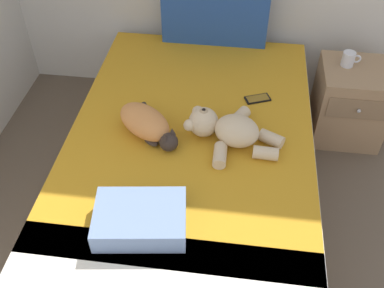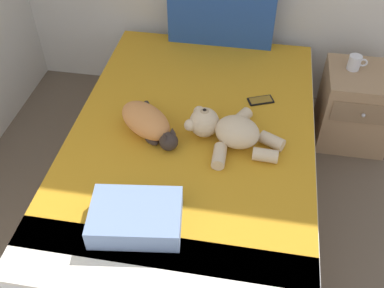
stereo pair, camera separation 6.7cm
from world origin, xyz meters
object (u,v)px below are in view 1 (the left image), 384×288
cat (147,124)px  nightstand (350,103)px  mug (349,59)px  patterned_cushion (215,7)px  throw_pillow (140,219)px  cell_phone (258,99)px  bed (191,163)px  teddy_bear (227,129)px

cat → nightstand: size_ratio=0.76×
cat → mug: (1.15, 0.77, 0.01)m
patterned_cushion → throw_pillow: (-0.17, -1.61, -0.20)m
cell_phone → throw_pillow: throw_pillow is taller
bed → cat: size_ratio=5.06×
bed → teddy_bear: (0.20, -0.04, 0.33)m
nightstand → bed: bearing=-145.6°
throw_pillow → patterned_cushion: bearing=83.8°
nightstand → teddy_bear: bearing=-137.8°
teddy_bear → mug: size_ratio=4.52×
patterned_cushion → throw_pillow: size_ratio=1.78×
cell_phone → throw_pillow: size_ratio=0.41×
bed → cat: (-0.23, -0.05, 0.33)m
cat → nightstand: (1.22, 0.73, -0.31)m
patterned_cushion → cat: (-0.27, -1.00, -0.18)m
patterned_cushion → throw_pillow: bearing=-96.2°
cat → mug: size_ratio=3.38×
cat → patterned_cushion: bearing=75.0°
patterned_cushion → bed: bearing=-92.1°
cat → mug: bearing=33.9°
nightstand → patterned_cushion: bearing=164.2°
throw_pillow → teddy_bear: bearing=61.4°
cat → teddy_bear: size_ratio=0.75×
patterned_cushion → mug: size_ratio=5.94×
teddy_bear → cell_phone: teddy_bear is taller
teddy_bear → mug: bearing=46.7°
throw_pillow → cat: bearing=98.7°
patterned_cushion → cell_phone: patterned_cushion is taller
teddy_bear → nightstand: bearing=42.2°
throw_pillow → mug: (1.06, 1.38, 0.02)m
teddy_bear → cell_phone: (0.16, 0.37, -0.07)m
mug → cell_phone: bearing=-145.0°
patterned_cushion → nightstand: size_ratio=1.34×
patterned_cushion → mug: bearing=-14.5°
mug → throw_pillow: bearing=-127.4°
bed → mug: (0.92, 0.72, 0.33)m
patterned_cushion → teddy_bear: bearing=-80.7°
cat → cell_phone: (0.59, 0.38, -0.07)m
bed → nightstand: (0.99, 0.68, 0.02)m
throw_pillow → bed: bearing=78.1°
cell_phone → nightstand: 0.76m
mug → bed: bearing=-141.8°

